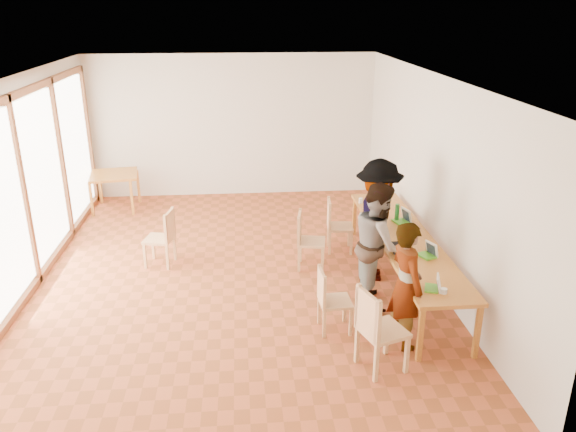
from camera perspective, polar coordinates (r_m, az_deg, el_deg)
The scene contains 25 objects.
ground at distance 8.78m, azimuth -5.44°, elevation -5.94°, with size 8.00×8.00×0.00m, color #AC4F29.
wall_back at distance 12.10m, azimuth -5.63°, elevation 9.06°, with size 6.00×0.10×3.00m, color beige.
wall_front at distance 4.56m, azimuth -6.22°, elevation -11.63°, with size 6.00×0.10×3.00m, color beige.
wall_right at distance 8.70m, azimuth 14.41°, elevation 3.85°, with size 0.10×8.00×3.00m, color beige.
window_wall at distance 8.79m, azimuth -25.48°, elevation 2.63°, with size 0.10×8.00×3.00m, color white.
ceiling at distance 7.91m, azimuth -6.20°, elevation 14.01°, with size 6.00×8.00×0.04m, color white.
communal_table at distance 8.37m, azimuth 11.76°, elevation -2.39°, with size 0.80×4.00×0.75m.
side_table at distance 11.80m, azimuth -17.26°, elevation 3.76°, with size 0.90×0.90×0.75m.
chair_near at distance 6.41m, azimuth 8.86°, elevation -10.62°, with size 0.60×0.60×0.54m.
chair_mid at distance 7.13m, azimuth 4.12°, elevation -7.91°, with size 0.42×0.42×0.45m.
chair_far at distance 8.77m, azimuth 1.76°, elevation -1.88°, with size 0.49×0.49×0.49m.
chair_empty at distance 9.39m, azimuth 4.74°, elevation -0.41°, with size 0.46×0.46×0.48m.
chair_spare at distance 9.06m, azimuth -12.45°, elevation -1.61°, with size 0.51×0.51×0.49m.
person_near at distance 6.86m, azimuth 11.90°, elevation -6.89°, with size 0.58×0.38×1.60m, color gray.
person_mid at distance 7.74m, azimuth 9.16°, elevation -2.83°, with size 0.84×0.66×1.74m, color gray.
person_far at distance 8.43m, azimuth 9.07°, elevation -0.43°, with size 1.19×0.69×1.85m, color gray.
laptop_near at distance 6.93m, azimuth 14.71°, elevation -6.86°, with size 0.25×0.26×0.18m.
laptop_mid at distance 7.79m, azimuth 14.13°, elevation -3.60°, with size 0.27×0.29×0.20m.
laptop_far at distance 8.88m, azimuth 11.66°, elevation -0.27°, with size 0.29×0.31×0.22m.
yellow_mug at distance 8.80m, azimuth 9.29°, elevation -0.33°, with size 0.14×0.14×0.11m, color yellow.
green_bottle at distance 8.89m, azimuth 11.01°, elevation 0.34°, with size 0.07×0.07×0.28m, color #1F752A.
clear_glass at distance 9.64m, azimuth 7.39°, elevation 1.58°, with size 0.07×0.07×0.09m, color silver.
condiment_cup at distance 6.88m, azimuth 15.54°, elevation -7.35°, with size 0.08×0.08×0.06m, color white.
pink_phone at distance 8.07m, azimuth 11.49°, elevation -2.86°, with size 0.05×0.10×0.01m, color #C23065.
black_pouch at distance 7.85m, azimuth 11.11°, elevation -3.21°, with size 0.16×0.26×0.09m, color black.
Camera 1 is at (0.15, -7.85, 3.93)m, focal length 35.00 mm.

